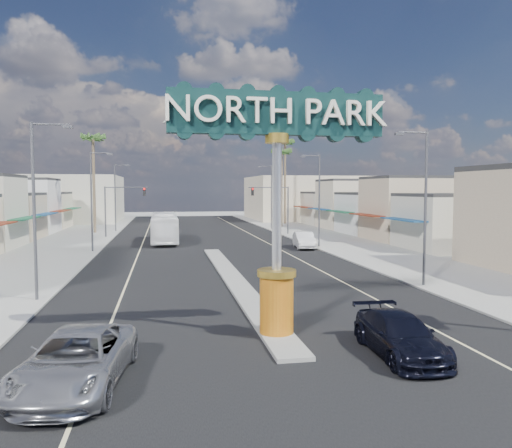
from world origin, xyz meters
name	(u,v)px	position (x,y,z in m)	size (l,w,h in m)	color
ground	(210,250)	(0.00, 30.00, 0.00)	(160.00, 160.00, 0.00)	gray
road	(210,250)	(0.00, 30.00, 0.01)	(20.00, 120.00, 0.01)	black
median_island	(234,279)	(0.00, 14.00, 0.08)	(1.30, 30.00, 0.16)	gray
sidewalk_left	(53,253)	(-14.00, 30.00, 0.06)	(8.00, 120.00, 0.12)	gray
sidewalk_right	(352,246)	(14.00, 30.00, 0.06)	(8.00, 120.00, 0.12)	gray
storefront_row_right	(389,210)	(24.00, 43.00, 3.00)	(12.00, 42.00, 6.00)	#B7B29E
backdrop_far_left	(60,199)	(-22.00, 75.00, 4.00)	(20.00, 20.00, 8.00)	#B7B29E
backdrop_far_right	(304,198)	(22.00, 75.00, 4.00)	(20.00, 20.00, 8.00)	beige
gateway_sign	(277,183)	(0.00, 1.98, 5.93)	(8.20, 1.50, 9.15)	#C1500E
traffic_signal_left	(121,201)	(-9.18, 43.99, 4.27)	(5.09, 0.45, 6.00)	#47474C
traffic_signal_right	(274,201)	(9.18, 43.99, 4.27)	(5.09, 0.45, 6.00)	#47474C
streetlight_l_near	(37,202)	(-10.43, 10.00, 5.07)	(2.03, 0.22, 9.00)	#47474C
streetlight_l_mid	(93,196)	(-10.43, 30.00, 5.07)	(2.03, 0.22, 9.00)	#47474C
streetlight_l_far	(116,194)	(-10.43, 52.00, 5.07)	(2.03, 0.22, 9.00)	#47474C
streetlight_r_near	(423,200)	(10.43, 10.00, 5.07)	(2.03, 0.22, 9.00)	#47474C
streetlight_r_mid	(318,196)	(10.43, 30.00, 5.07)	(2.03, 0.22, 9.00)	#47474C
streetlight_r_far	(270,194)	(10.43, 52.00, 5.07)	(2.03, 0.22, 9.00)	#47474C
palm_left_far	(93,143)	(-13.00, 50.00, 11.50)	(2.60, 2.60, 13.10)	brown
palm_right_mid	(282,156)	(13.00, 56.00, 10.60)	(2.60, 2.60, 12.10)	brown
palm_right_far	(285,147)	(15.00, 62.00, 12.39)	(2.60, 2.60, 14.10)	brown
suv_left	(76,360)	(-6.74, -1.77, 0.80)	(2.65, 5.74, 1.60)	#A7A8AC
suv_right	(400,335)	(3.65, -0.92, 0.71)	(1.99, 4.89, 1.42)	black
car_parked_right	(304,240)	(9.00, 29.66, 0.79)	(1.67, 4.79, 1.58)	silver
city_bus	(164,228)	(-4.21, 37.52, 1.59)	(2.67, 11.41, 3.18)	white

